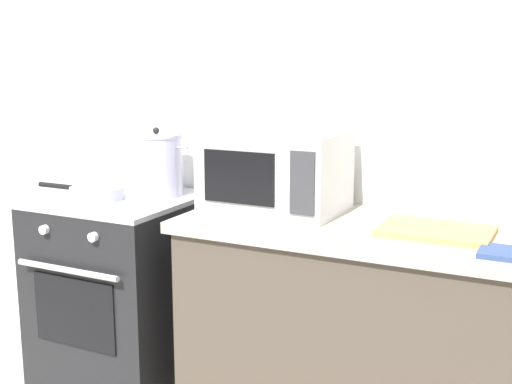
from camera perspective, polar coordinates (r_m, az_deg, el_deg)
name	(u,v)px	position (r m, az deg, el deg)	size (l,w,h in m)	color
back_wall	(299,117)	(2.74, 3.72, 6.49)	(4.40, 0.10, 2.50)	silver
lower_cabinet_right	(415,363)	(2.45, 13.56, -14.16)	(1.64, 0.56, 0.88)	#4C4238
countertop_right	(422,236)	(2.29, 14.10, -3.73)	(1.70, 0.60, 0.04)	#ADA393
stove	(123,302)	(2.93, -11.37, -9.27)	(0.60, 0.64, 0.92)	black
stock_pot	(157,165)	(2.80, -8.54, 2.36)	(0.30, 0.22, 0.29)	silver
frying_pan	(96,193)	(2.79, -13.66, -0.05)	(0.42, 0.22, 0.05)	silver
microwave	(275,171)	(2.49, 1.69, 1.81)	(0.50, 0.37, 0.30)	silver
cutting_board	(436,231)	(2.26, 15.28, -3.25)	(0.36, 0.26, 0.02)	tan
oven_mitt	(512,254)	(2.07, 21.19, -5.00)	(0.18, 0.14, 0.02)	#33477A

